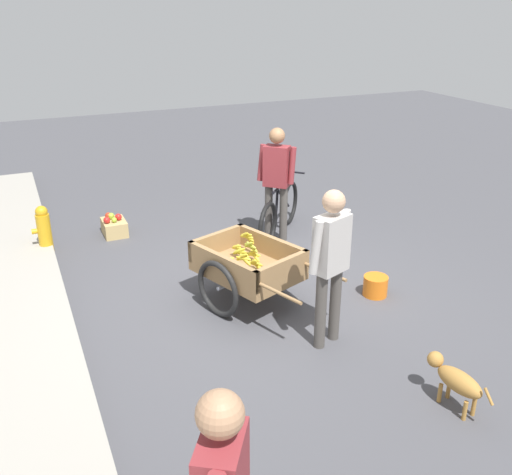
# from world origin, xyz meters

# --- Properties ---
(ground_plane) EXTENTS (24.00, 24.00, 0.00)m
(ground_plane) POSITION_xyz_m (0.00, 0.00, 0.00)
(ground_plane) COLOR #47474C
(fruit_cart) EXTENTS (1.81, 1.28, 0.74)m
(fruit_cart) POSITION_xyz_m (-0.08, 0.21, 0.44)
(fruit_cart) COLOR #937047
(fruit_cart) RESTS_ON ground
(vendor_person) EXTENTS (0.30, 0.53, 1.60)m
(vendor_person) POSITION_xyz_m (-1.16, -0.19, 0.96)
(vendor_person) COLOR #4C4742
(vendor_person) RESTS_ON ground
(bicycle) EXTENTS (1.23, 1.20, 0.85)m
(bicycle) POSITION_xyz_m (1.55, -0.99, 0.35)
(bicycle) COLOR black
(bicycle) RESTS_ON ground
(cyclist_person) EXTENTS (0.39, 0.44, 1.60)m
(cyclist_person) POSITION_xyz_m (1.45, -0.88, 0.96)
(cyclist_person) COLOR #4C4742
(cyclist_person) RESTS_ON ground
(dog) EXTENTS (0.67, 0.23, 0.40)m
(dog) POSITION_xyz_m (-2.43, -0.67, 0.27)
(dog) COLOR #AD7A38
(dog) RESTS_ON ground
(fire_hydrant) EXTENTS (0.25, 0.25, 0.67)m
(fire_hydrant) POSITION_xyz_m (2.26, 2.16, 0.33)
(fire_hydrant) COLOR gold
(fire_hydrant) RESTS_ON ground
(plastic_bucket) EXTENTS (0.28, 0.28, 0.24)m
(plastic_bucket) POSITION_xyz_m (-0.53, -1.21, 0.12)
(plastic_bucket) COLOR orange
(plastic_bucket) RESTS_ON ground
(apple_crate) EXTENTS (0.44, 0.32, 0.32)m
(apple_crate) POSITION_xyz_m (2.53, 1.20, 0.13)
(apple_crate) COLOR tan
(apple_crate) RESTS_ON ground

